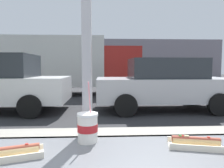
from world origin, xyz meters
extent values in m
plane|color=#2D2D30|center=(0.00, 8.00, 0.00)|extent=(60.00, 60.00, 0.00)
cube|color=#9E998E|center=(0.00, 1.60, 0.07)|extent=(16.00, 2.80, 0.14)
cube|color=#404245|center=(0.00, 0.03, 0.98)|extent=(2.10, 0.02, 0.02)
cube|color=#9E9EA3|center=(0.00, 0.08, 1.61)|extent=(0.05, 0.08, 1.25)
cube|color=gray|center=(0.00, 22.66, 2.29)|extent=(28.00, 1.20, 4.59)
cylinder|color=white|center=(0.01, -0.05, 1.05)|extent=(0.10, 0.10, 0.13)
cylinder|color=red|center=(0.01, -0.05, 1.06)|extent=(0.10, 0.10, 0.04)
cylinder|color=black|center=(0.01, -0.05, 1.12)|extent=(0.09, 0.09, 0.01)
cylinder|color=white|center=(0.01, -0.05, 1.13)|extent=(0.10, 0.10, 0.01)
cylinder|color=pink|center=(0.02, -0.05, 1.19)|extent=(0.02, 0.04, 0.20)
cube|color=beige|center=(0.51, -0.14, 0.99)|extent=(0.26, 0.15, 0.01)
cube|color=beige|center=(0.50, -0.19, 1.00)|extent=(0.24, 0.06, 0.03)
cube|color=beige|center=(0.52, -0.10, 1.00)|extent=(0.24, 0.06, 0.03)
cylinder|color=tan|center=(0.51, -0.14, 1.02)|extent=(0.21, 0.08, 0.04)
cylinder|color=brown|center=(0.51, -0.14, 1.03)|extent=(0.21, 0.07, 0.03)
cube|color=red|center=(0.56, -0.15, 1.04)|extent=(0.02, 0.01, 0.01)
cube|color=beige|center=(0.46, -0.13, 1.04)|extent=(0.01, 0.01, 0.01)
cube|color=beige|center=(0.47, -0.13, 1.04)|extent=(0.01, 0.01, 0.01)
cube|color=#337A2D|center=(0.44, -0.13, 1.04)|extent=(0.02, 0.01, 0.01)
cube|color=red|center=(0.46, -0.13, 1.04)|extent=(0.01, 0.01, 0.01)
cube|color=beige|center=(-0.29, -0.22, 0.99)|extent=(0.27, 0.16, 0.01)
cube|color=beige|center=(-0.28, -0.26, 1.00)|extent=(0.25, 0.08, 0.03)
cube|color=beige|center=(-0.30, -0.17, 1.00)|extent=(0.25, 0.08, 0.03)
cylinder|color=#DBB77A|center=(-0.29, -0.22, 1.02)|extent=(0.22, 0.10, 0.04)
cylinder|color=#9E4733|center=(-0.29, -0.22, 1.03)|extent=(0.22, 0.09, 0.03)
cube|color=red|center=(-0.23, -0.20, 1.04)|extent=(0.01, 0.01, 0.01)
cylinder|color=black|center=(-1.85, 6.18, 0.32)|extent=(0.64, 0.18, 0.64)
cylinder|color=black|center=(-1.85, 4.39, 0.32)|extent=(0.64, 0.18, 0.64)
cube|color=#BCBCC1|center=(2.04, 5.29, 0.67)|extent=(4.24, 1.72, 0.70)
cube|color=#282D33|center=(2.07, 5.29, 1.33)|extent=(2.21, 1.52, 0.61)
cylinder|color=black|center=(3.36, 6.15, 0.32)|extent=(0.64, 0.18, 0.64)
cylinder|color=black|center=(3.36, 4.43, 0.32)|extent=(0.64, 0.18, 0.64)
cylinder|color=black|center=(0.72, 6.15, 0.32)|extent=(0.64, 0.18, 0.64)
cylinder|color=black|center=(0.72, 4.43, 0.32)|extent=(0.64, 0.18, 0.64)
cube|color=beige|center=(-2.43, 9.30, 1.63)|extent=(5.20, 2.20, 2.35)
cube|color=maroon|center=(0.97, 9.30, 1.40)|extent=(1.90, 2.10, 1.90)
cylinder|color=black|center=(0.97, 10.35, 0.45)|extent=(0.90, 0.24, 0.90)
cylinder|color=black|center=(0.97, 8.25, 0.45)|extent=(0.90, 0.24, 0.90)
cylinder|color=black|center=(-3.39, 10.40, 0.45)|extent=(0.90, 0.24, 0.90)
cylinder|color=black|center=(-3.39, 8.20, 0.45)|extent=(0.90, 0.24, 0.90)
camera|label=1|loc=(0.08, -1.03, 1.36)|focal=32.50mm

